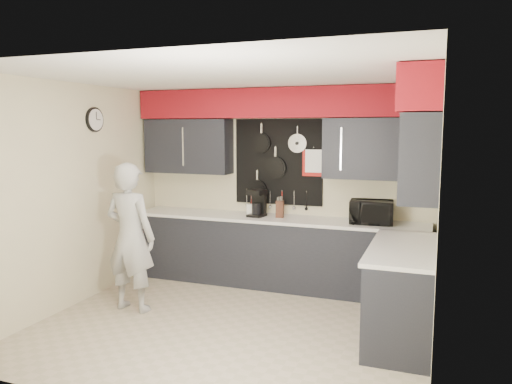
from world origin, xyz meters
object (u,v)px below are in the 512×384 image
at_px(microwave, 371,212).
at_px(person, 130,237).
at_px(knife_block, 280,209).
at_px(utensil_crock, 251,210).
at_px(coffee_maker, 258,202).

bearing_deg(microwave, person, -156.03).
xyz_separation_m(knife_block, utensil_crock, (-0.41, 0.02, -0.03)).
height_order(microwave, utensil_crock, microwave).
distance_m(coffee_maker, person, 1.76).
bearing_deg(coffee_maker, utensil_crock, 172.01).
relative_size(utensil_crock, coffee_maker, 0.43).
relative_size(microwave, knife_block, 2.36).
relative_size(knife_block, person, 0.13).
xyz_separation_m(utensil_crock, person, (-0.91, -1.44, -0.15)).
relative_size(utensil_crock, person, 0.09).
height_order(knife_block, coffee_maker, coffee_maker).
distance_m(knife_block, utensil_crock, 0.42).
height_order(microwave, person, person).
distance_m(utensil_crock, person, 1.72).
height_order(coffee_maker, person, person).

